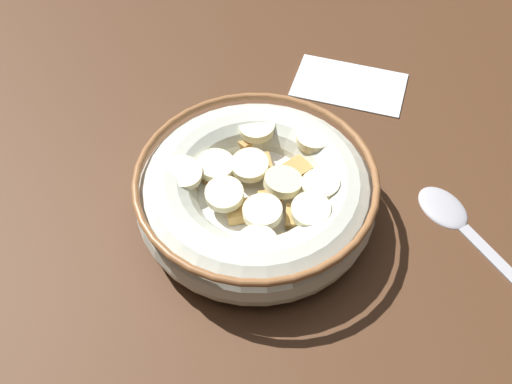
# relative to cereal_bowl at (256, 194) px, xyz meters

# --- Properties ---
(ground_plane) EXTENTS (1.16, 1.16, 0.02)m
(ground_plane) POSITION_rel_cereal_bowl_xyz_m (0.00, 0.00, -0.04)
(ground_plane) COLOR #472B19
(cereal_bowl) EXTENTS (0.19, 0.19, 0.05)m
(cereal_bowl) POSITION_rel_cereal_bowl_xyz_m (0.00, 0.00, 0.00)
(cereal_bowl) COLOR beige
(cereal_bowl) RESTS_ON ground_plane
(spoon) EXTENTS (0.13, 0.15, 0.01)m
(spoon) POSITION_rel_cereal_bowl_xyz_m (-0.17, -0.01, -0.02)
(spoon) COLOR #A5A5AD
(spoon) RESTS_ON ground_plane
(folded_napkin) EXTENTS (0.12, 0.08, 0.00)m
(folded_napkin) POSITION_rel_cereal_bowl_xyz_m (-0.07, -0.17, -0.03)
(folded_napkin) COLOR silver
(folded_napkin) RESTS_ON ground_plane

